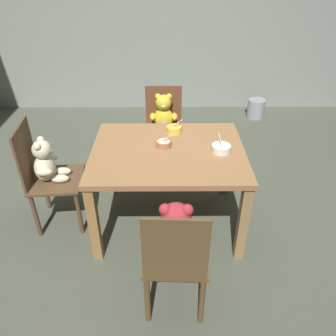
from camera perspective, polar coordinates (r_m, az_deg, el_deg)
The scene contains 9 objects.
ground_plane at distance 3.00m, azimuth 0.01°, elevation -9.08°, with size 5.20×5.20×0.04m.
dining_table at distance 2.61m, azimuth 0.01°, elevation 1.24°, with size 1.18×0.94×0.71m.
teddy_chair_near_left at distance 2.82m, azimuth -20.06°, elevation -0.06°, with size 0.44×0.45×0.92m.
teddy_chair_far_center at distance 3.38m, azimuth -0.75°, elevation 7.83°, with size 0.40×0.37×0.88m.
teddy_chair_near_front at distance 1.99m, azimuth 1.31°, elevation -12.79°, with size 0.41×0.41×0.89m.
porridge_bowl_yellow_far_center at distance 2.81m, azimuth 1.05°, elevation 6.66°, with size 0.14×0.13×0.12m.
porridge_bowl_terracotta_center at distance 2.60m, azimuth -0.75°, elevation 4.20°, with size 0.13×0.12×0.11m.
porridge_bowl_white_near_right at distance 2.56m, azimuth 9.07°, elevation 3.37°, with size 0.15×0.15×0.12m.
metal_pail at distance 4.92m, azimuth 14.80°, elevation 9.82°, with size 0.24×0.24×0.26m, color #93969B.
Camera 1 is at (-0.02, -2.21, 2.00)m, focal length 35.62 mm.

